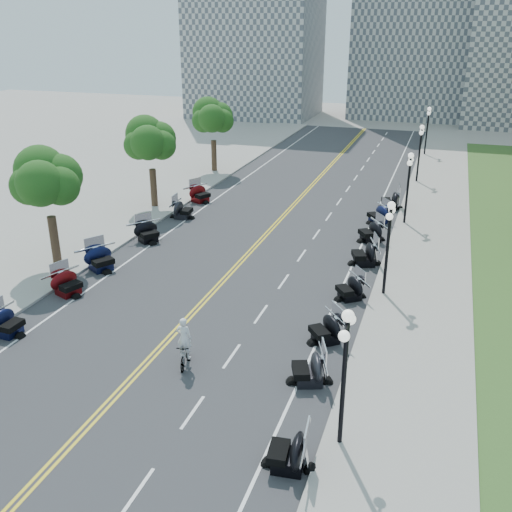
% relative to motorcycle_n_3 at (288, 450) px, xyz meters
% --- Properties ---
extents(ground, '(160.00, 160.00, 0.00)m').
position_rel_motorcycle_n_3_xyz_m(ground, '(-7.24, 9.56, -0.69)').
color(ground, gray).
extents(road, '(16.00, 90.00, 0.01)m').
position_rel_motorcycle_n_3_xyz_m(road, '(-7.24, 19.56, -0.68)').
color(road, '#333335').
rests_on(road, ground).
extents(centerline_yellow_a, '(0.12, 90.00, 0.00)m').
position_rel_motorcycle_n_3_xyz_m(centerline_yellow_a, '(-7.36, 19.56, -0.67)').
color(centerline_yellow_a, yellow).
rests_on(centerline_yellow_a, road).
extents(centerline_yellow_b, '(0.12, 90.00, 0.00)m').
position_rel_motorcycle_n_3_xyz_m(centerline_yellow_b, '(-7.12, 19.56, -0.67)').
color(centerline_yellow_b, yellow).
rests_on(centerline_yellow_b, road).
extents(edge_line_north, '(0.12, 90.00, 0.00)m').
position_rel_motorcycle_n_3_xyz_m(edge_line_north, '(-0.84, 19.56, -0.67)').
color(edge_line_north, white).
rests_on(edge_line_north, road).
extents(edge_line_south, '(0.12, 90.00, 0.00)m').
position_rel_motorcycle_n_3_xyz_m(edge_line_south, '(-13.64, 19.56, -0.67)').
color(edge_line_south, white).
rests_on(edge_line_south, road).
extents(lane_dash_3, '(0.12, 2.00, 0.00)m').
position_rel_motorcycle_n_3_xyz_m(lane_dash_3, '(-4.04, -2.44, -0.67)').
color(lane_dash_3, white).
rests_on(lane_dash_3, road).
extents(lane_dash_4, '(0.12, 2.00, 0.00)m').
position_rel_motorcycle_n_3_xyz_m(lane_dash_4, '(-4.04, 1.56, -0.67)').
color(lane_dash_4, white).
rests_on(lane_dash_4, road).
extents(lane_dash_5, '(0.12, 2.00, 0.00)m').
position_rel_motorcycle_n_3_xyz_m(lane_dash_5, '(-4.04, 5.56, -0.67)').
color(lane_dash_5, white).
rests_on(lane_dash_5, road).
extents(lane_dash_6, '(0.12, 2.00, 0.00)m').
position_rel_motorcycle_n_3_xyz_m(lane_dash_6, '(-4.04, 9.56, -0.67)').
color(lane_dash_6, white).
rests_on(lane_dash_6, road).
extents(lane_dash_7, '(0.12, 2.00, 0.00)m').
position_rel_motorcycle_n_3_xyz_m(lane_dash_7, '(-4.04, 13.56, -0.67)').
color(lane_dash_7, white).
rests_on(lane_dash_7, road).
extents(lane_dash_8, '(0.12, 2.00, 0.00)m').
position_rel_motorcycle_n_3_xyz_m(lane_dash_8, '(-4.04, 17.56, -0.67)').
color(lane_dash_8, white).
rests_on(lane_dash_8, road).
extents(lane_dash_9, '(0.12, 2.00, 0.00)m').
position_rel_motorcycle_n_3_xyz_m(lane_dash_9, '(-4.04, 21.56, -0.67)').
color(lane_dash_9, white).
rests_on(lane_dash_9, road).
extents(lane_dash_10, '(0.12, 2.00, 0.00)m').
position_rel_motorcycle_n_3_xyz_m(lane_dash_10, '(-4.04, 25.56, -0.67)').
color(lane_dash_10, white).
rests_on(lane_dash_10, road).
extents(lane_dash_11, '(0.12, 2.00, 0.00)m').
position_rel_motorcycle_n_3_xyz_m(lane_dash_11, '(-4.04, 29.56, -0.67)').
color(lane_dash_11, white).
rests_on(lane_dash_11, road).
extents(lane_dash_12, '(0.12, 2.00, 0.00)m').
position_rel_motorcycle_n_3_xyz_m(lane_dash_12, '(-4.04, 33.56, -0.67)').
color(lane_dash_12, white).
rests_on(lane_dash_12, road).
extents(lane_dash_13, '(0.12, 2.00, 0.00)m').
position_rel_motorcycle_n_3_xyz_m(lane_dash_13, '(-4.04, 37.56, -0.67)').
color(lane_dash_13, white).
rests_on(lane_dash_13, road).
extents(lane_dash_14, '(0.12, 2.00, 0.00)m').
position_rel_motorcycle_n_3_xyz_m(lane_dash_14, '(-4.04, 41.56, -0.67)').
color(lane_dash_14, white).
rests_on(lane_dash_14, road).
extents(lane_dash_15, '(0.12, 2.00, 0.00)m').
position_rel_motorcycle_n_3_xyz_m(lane_dash_15, '(-4.04, 45.56, -0.67)').
color(lane_dash_15, white).
rests_on(lane_dash_15, road).
extents(lane_dash_16, '(0.12, 2.00, 0.00)m').
position_rel_motorcycle_n_3_xyz_m(lane_dash_16, '(-4.04, 49.56, -0.67)').
color(lane_dash_16, white).
rests_on(lane_dash_16, road).
extents(lane_dash_17, '(0.12, 2.00, 0.00)m').
position_rel_motorcycle_n_3_xyz_m(lane_dash_17, '(-4.04, 53.56, -0.67)').
color(lane_dash_17, white).
rests_on(lane_dash_17, road).
extents(lane_dash_18, '(0.12, 2.00, 0.00)m').
position_rel_motorcycle_n_3_xyz_m(lane_dash_18, '(-4.04, 57.56, -0.67)').
color(lane_dash_18, white).
rests_on(lane_dash_18, road).
extents(lane_dash_19, '(0.12, 2.00, 0.00)m').
position_rel_motorcycle_n_3_xyz_m(lane_dash_19, '(-4.04, 61.56, -0.67)').
color(lane_dash_19, white).
rests_on(lane_dash_19, road).
extents(sidewalk_north, '(5.00, 90.00, 0.15)m').
position_rel_motorcycle_n_3_xyz_m(sidewalk_north, '(3.26, 19.56, -0.61)').
color(sidewalk_north, '#9E9991').
rests_on(sidewalk_north, ground).
extents(sidewalk_south, '(5.00, 90.00, 0.15)m').
position_rel_motorcycle_n_3_xyz_m(sidewalk_south, '(-17.74, 19.56, -0.61)').
color(sidewalk_south, '#9E9991').
rests_on(sidewalk_south, ground).
extents(distant_block_a, '(18.00, 14.00, 26.00)m').
position_rel_motorcycle_n_3_xyz_m(distant_block_a, '(-25.24, 71.56, 12.31)').
color(distant_block_a, gray).
rests_on(distant_block_a, ground).
extents(distant_block_b, '(16.00, 12.00, 30.00)m').
position_rel_motorcycle_n_3_xyz_m(distant_block_b, '(-3.24, 77.56, 14.31)').
color(distant_block_b, gray).
rests_on(distant_block_b, ground).
extents(street_lamp_1, '(0.50, 1.20, 4.90)m').
position_rel_motorcycle_n_3_xyz_m(street_lamp_1, '(1.36, 1.56, 1.91)').
color(street_lamp_1, black).
rests_on(street_lamp_1, sidewalk_north).
extents(street_lamp_2, '(0.50, 1.20, 4.90)m').
position_rel_motorcycle_n_3_xyz_m(street_lamp_2, '(1.36, 13.56, 1.91)').
color(street_lamp_2, black).
rests_on(street_lamp_2, sidewalk_north).
extents(street_lamp_3, '(0.50, 1.20, 4.90)m').
position_rel_motorcycle_n_3_xyz_m(street_lamp_3, '(1.36, 25.56, 1.91)').
color(street_lamp_3, black).
rests_on(street_lamp_3, sidewalk_north).
extents(street_lamp_4, '(0.50, 1.20, 4.90)m').
position_rel_motorcycle_n_3_xyz_m(street_lamp_4, '(1.36, 37.56, 1.91)').
color(street_lamp_4, black).
rests_on(street_lamp_4, sidewalk_north).
extents(street_lamp_5, '(0.50, 1.20, 4.90)m').
position_rel_motorcycle_n_3_xyz_m(street_lamp_5, '(1.36, 49.56, 1.91)').
color(street_lamp_5, black).
rests_on(street_lamp_5, sidewalk_north).
extents(tree_2, '(4.80, 4.80, 9.20)m').
position_rel_motorcycle_n_3_xyz_m(tree_2, '(-17.24, 11.56, 4.06)').
color(tree_2, '#235619').
rests_on(tree_2, sidewalk_south).
extents(tree_3, '(4.80, 4.80, 9.20)m').
position_rel_motorcycle_n_3_xyz_m(tree_3, '(-17.24, 23.56, 4.06)').
color(tree_3, '#235619').
rests_on(tree_3, sidewalk_south).
extents(tree_4, '(4.80, 4.80, 9.20)m').
position_rel_motorcycle_n_3_xyz_m(tree_4, '(-17.24, 35.56, 4.06)').
color(tree_4, '#235619').
rests_on(tree_4, sidewalk_south).
extents(motorcycle_n_3, '(2.15, 2.15, 1.37)m').
position_rel_motorcycle_n_3_xyz_m(motorcycle_n_3, '(0.00, 0.00, 0.00)').
color(motorcycle_n_3, black).
rests_on(motorcycle_n_3, road).
extents(motorcycle_n_4, '(2.56, 2.56, 1.39)m').
position_rel_motorcycle_n_3_xyz_m(motorcycle_n_4, '(-0.49, 4.74, 0.01)').
color(motorcycle_n_4, black).
rests_on(motorcycle_n_4, road).
extents(motorcycle_n_5, '(2.73, 2.73, 1.36)m').
position_rel_motorcycle_n_3_xyz_m(motorcycle_n_5, '(-0.52, 8.02, -0.01)').
color(motorcycle_n_5, black).
rests_on(motorcycle_n_5, road).
extents(motorcycle_n_6, '(2.63, 2.63, 1.31)m').
position_rel_motorcycle_n_3_xyz_m(motorcycle_n_6, '(-0.24, 12.62, -0.03)').
color(motorcycle_n_6, black).
rests_on(motorcycle_n_6, road).
extents(motorcycle_n_7, '(2.77, 2.77, 1.51)m').
position_rel_motorcycle_n_3_xyz_m(motorcycle_n_7, '(-0.22, 17.36, 0.07)').
color(motorcycle_n_7, black).
rests_on(motorcycle_n_7, road).
extents(motorcycle_n_8, '(2.89, 2.89, 1.46)m').
position_rel_motorcycle_n_3_xyz_m(motorcycle_n_8, '(-0.42, 21.40, 0.04)').
color(motorcycle_n_8, black).
rests_on(motorcycle_n_8, road).
extents(motorcycle_n_9, '(2.78, 2.78, 1.39)m').
position_rel_motorcycle_n_3_xyz_m(motorcycle_n_9, '(-0.45, 25.30, 0.01)').
color(motorcycle_n_9, black).
rests_on(motorcycle_n_9, road).
extents(motorcycle_n_10, '(2.43, 2.43, 1.48)m').
position_rel_motorcycle_n_3_xyz_m(motorcycle_n_10, '(-0.01, 29.02, 0.06)').
color(motorcycle_n_10, black).
rests_on(motorcycle_n_10, road).
extents(motorcycle_s_4, '(1.99, 1.99, 1.34)m').
position_rel_motorcycle_n_3_xyz_m(motorcycle_s_4, '(-14.34, 4.02, -0.01)').
color(motorcycle_s_4, black).
rests_on(motorcycle_s_4, road).
extents(motorcycle_s_5, '(2.54, 2.54, 1.38)m').
position_rel_motorcycle_n_3_xyz_m(motorcycle_s_5, '(-14.29, 8.45, 0.01)').
color(motorcycle_s_5, '#590A0C').
rests_on(motorcycle_s_5, road).
extents(motorcycle_s_6, '(2.95, 2.95, 1.50)m').
position_rel_motorcycle_n_3_xyz_m(motorcycle_s_6, '(-14.44, 11.79, 0.06)').
color(motorcycle_s_6, black).
rests_on(motorcycle_s_6, road).
extents(motorcycle_s_7, '(2.88, 2.88, 1.44)m').
position_rel_motorcycle_n_3_xyz_m(motorcycle_s_7, '(-14.12, 16.75, 0.03)').
color(motorcycle_s_7, black).
rests_on(motorcycle_s_7, road).
extents(motorcycle_s_8, '(2.14, 2.14, 1.41)m').
position_rel_motorcycle_n_3_xyz_m(motorcycle_s_8, '(-14.06, 21.84, 0.02)').
color(motorcycle_s_8, black).
rests_on(motorcycle_s_8, road).
extents(motorcycle_s_9, '(2.80, 2.80, 1.46)m').
position_rel_motorcycle_n_3_xyz_m(motorcycle_s_9, '(-14.51, 26.02, 0.04)').
color(motorcycle_s_9, '#590A0C').
rests_on(motorcycle_s_9, road).
extents(bicycle, '(0.93, 1.86, 1.08)m').
position_rel_motorcycle_n_3_xyz_m(bicycle, '(-5.63, 4.34, -0.15)').
color(bicycle, '#A51414').
rests_on(bicycle, road).
extents(cyclist_rider, '(0.67, 0.44, 1.84)m').
position_rel_motorcycle_n_3_xyz_m(cyclist_rider, '(-5.63, 4.34, 1.31)').
color(cyclist_rider, white).
rests_on(cyclist_rider, bicycle).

